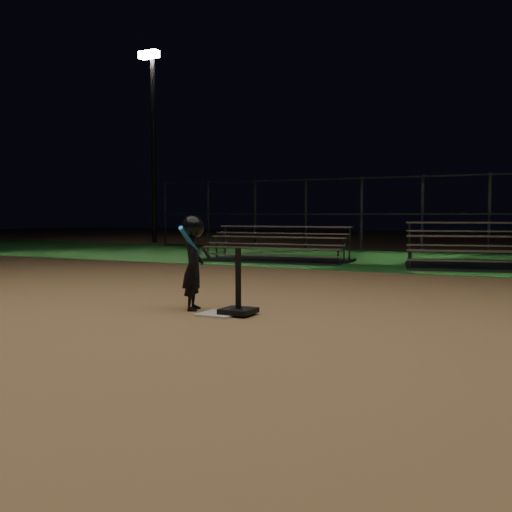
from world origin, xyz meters
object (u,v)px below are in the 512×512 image
(batting_tee, at_px, (238,301))
(light_pole_left, at_px, (153,130))
(home_plate, at_px, (219,314))
(bleacher_right, at_px, (505,259))
(child_batter, at_px, (193,260))
(bleacher_left, at_px, (277,254))

(batting_tee, xyz_separation_m, light_pole_left, (-12.22, 14.86, 4.78))
(home_plate, height_order, bleacher_right, bleacher_right)
(child_batter, bearing_deg, bleacher_right, -44.45)
(home_plate, xyz_separation_m, light_pole_left, (-12.00, 14.94, 4.93))
(child_batter, xyz_separation_m, bleacher_right, (3.21, 7.88, -0.42))
(child_batter, bearing_deg, light_pole_left, 15.67)
(batting_tee, bearing_deg, child_batter, 172.64)
(home_plate, height_order, light_pole_left, light_pole_left)
(home_plate, distance_m, bleacher_left, 8.26)
(child_batter, bearing_deg, home_plate, -131.95)
(home_plate, bearing_deg, bleacher_left, 109.52)
(bleacher_left, xyz_separation_m, light_pole_left, (-9.24, 7.16, 4.76))
(light_pole_left, bearing_deg, bleacher_left, -37.78)
(bleacher_left, relative_size, light_pole_left, 0.46)
(batting_tee, distance_m, bleacher_right, 8.36)
(batting_tee, xyz_separation_m, child_batter, (-0.69, 0.09, 0.47))
(batting_tee, height_order, bleacher_left, bleacher_left)
(batting_tee, distance_m, light_pole_left, 19.83)
(child_batter, height_order, bleacher_right, child_batter)
(light_pole_left, bearing_deg, home_plate, -51.23)
(home_plate, relative_size, bleacher_left, 0.12)
(home_plate, height_order, batting_tee, batting_tee)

